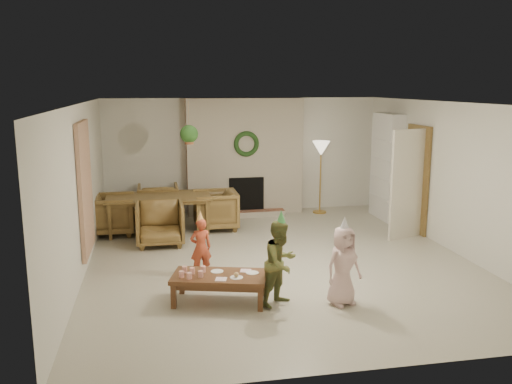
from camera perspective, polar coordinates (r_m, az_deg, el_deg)
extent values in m
plane|color=#B7B29E|center=(8.75, 2.44, -7.20)|extent=(7.00, 7.00, 0.00)
plane|color=white|center=(8.30, 2.59, 9.40)|extent=(7.00, 7.00, 0.00)
plane|color=silver|center=(11.83, -1.37, 3.91)|extent=(7.00, 0.00, 7.00)
plane|color=silver|center=(5.18, 11.43, -6.06)|extent=(7.00, 0.00, 7.00)
plane|color=silver|center=(8.29, -18.13, 0.14)|extent=(0.00, 7.00, 7.00)
plane|color=silver|center=(9.57, 20.29, 1.44)|extent=(0.00, 7.00, 7.00)
cube|color=#5E2619|center=(11.63, -1.21, 3.78)|extent=(2.50, 0.40, 2.50)
cube|color=brown|center=(11.51, -0.90, -2.32)|extent=(1.60, 0.30, 0.12)
cube|color=black|center=(11.59, -1.05, -0.25)|extent=(0.75, 0.12, 0.75)
torus|color=#1A3C16|center=(11.37, -1.03, 5.13)|extent=(0.54, 0.10, 0.54)
cylinder|color=gold|center=(11.94, 6.77, -2.12)|extent=(0.30, 0.30, 0.03)
cylinder|color=gold|center=(11.80, 6.85, 1.31)|extent=(0.03, 0.03, 1.43)
cone|color=beige|center=(11.70, 6.93, 4.62)|extent=(0.38, 0.38, 0.32)
cube|color=white|center=(11.53, 13.72, 2.64)|extent=(0.30, 1.00, 2.20)
cube|color=white|center=(11.63, 13.48, -0.53)|extent=(0.30, 0.92, 0.03)
cube|color=white|center=(11.56, 13.57, 1.42)|extent=(0.30, 0.92, 0.03)
cube|color=white|center=(11.50, 13.66, 3.38)|extent=(0.30, 0.92, 0.03)
cube|color=white|center=(11.45, 13.76, 5.36)|extent=(0.30, 0.92, 0.03)
cube|color=#AF2033|center=(11.46, 13.72, 0.00)|extent=(0.20, 0.40, 0.24)
cube|color=#27518F|center=(11.57, 13.41, 2.14)|extent=(0.20, 0.44, 0.24)
cube|color=#9D6A21|center=(11.38, 13.81, 3.95)|extent=(0.20, 0.36, 0.22)
cube|color=brown|center=(10.62, 16.72, 1.32)|extent=(0.05, 0.86, 2.04)
cube|color=beige|center=(10.12, 15.78, 0.78)|extent=(0.77, 0.32, 2.00)
cube|color=#C6AB8C|center=(8.48, -17.69, 0.41)|extent=(0.06, 1.20, 2.00)
imported|color=brown|center=(10.43, -10.25, -2.33)|extent=(1.98, 1.11, 0.69)
imported|color=brown|center=(9.58, -10.17, -3.32)|extent=(0.82, 0.85, 0.76)
imported|color=brown|center=(11.27, -10.34, -1.12)|extent=(0.82, 0.85, 0.76)
imported|color=brown|center=(10.45, -15.01, -2.31)|extent=(0.85, 0.82, 0.76)
imported|color=brown|center=(10.49, -4.34, -1.90)|extent=(0.85, 0.82, 0.76)
cylinder|color=tan|center=(9.61, -7.16, 7.50)|extent=(0.01, 0.01, 0.70)
cylinder|color=brown|center=(9.64, -7.11, 5.42)|extent=(0.16, 0.16, 0.12)
sphere|color=#1F4918|center=(9.63, -7.13, 6.14)|extent=(0.32, 0.32, 0.32)
cube|color=brown|center=(7.03, -3.91, -8.96)|extent=(1.33, 0.90, 0.06)
cube|color=brown|center=(7.05, -3.91, -9.46)|extent=(1.21, 0.79, 0.07)
cube|color=brown|center=(6.97, -8.74, -10.90)|extent=(0.08, 0.08, 0.32)
cube|color=brown|center=(6.81, 0.47, -11.30)|extent=(0.08, 0.08, 0.32)
cube|color=brown|center=(7.41, -7.87, -9.48)|extent=(0.08, 0.08, 0.32)
cube|color=brown|center=(7.27, 0.74, -9.80)|extent=(0.08, 0.08, 0.32)
cylinder|color=white|center=(6.95, -7.93, -8.66)|extent=(0.08, 0.08, 0.08)
cylinder|color=white|center=(7.13, -7.61, -8.15)|extent=(0.08, 0.08, 0.08)
cylinder|color=white|center=(6.89, -7.09, -8.83)|extent=(0.08, 0.08, 0.08)
cylinder|color=white|center=(7.06, -6.79, -8.31)|extent=(0.08, 0.08, 0.08)
cylinder|color=white|center=(6.93, -5.90, -8.67)|extent=(0.08, 0.08, 0.08)
cylinder|color=white|center=(7.11, -5.63, -8.16)|extent=(0.08, 0.08, 0.08)
cylinder|color=white|center=(7.13, -4.16, -8.40)|extent=(0.21, 0.21, 0.01)
cylinder|color=white|center=(6.90, -2.09, -9.05)|extent=(0.21, 0.21, 0.01)
cylinder|color=white|center=(7.06, -0.40, -8.57)|extent=(0.21, 0.21, 0.01)
sphere|color=tan|center=(6.89, -2.10, -8.77)|extent=(0.08, 0.08, 0.07)
cube|color=#F3B3C6|center=(6.85, -3.73, -9.22)|extent=(0.17, 0.17, 0.01)
cube|color=#F3B3C6|center=(7.13, -1.11, -8.36)|extent=(0.17, 0.17, 0.01)
imported|color=#B04025|center=(7.93, -5.88, -5.90)|extent=(0.34, 0.25, 0.87)
cone|color=#FCF754|center=(7.81, -5.95, -2.58)|extent=(0.14, 0.14, 0.17)
imported|color=olive|center=(6.88, 2.65, -7.52)|extent=(0.68, 0.66, 1.11)
cone|color=#48A850|center=(6.71, 2.69, -2.70)|extent=(0.16, 0.16, 0.18)
imported|color=beige|center=(6.98, 9.25, -7.74)|extent=(0.58, 0.47, 1.03)
cone|color=silver|center=(6.82, 9.40, -3.32)|extent=(0.15, 0.15, 0.19)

